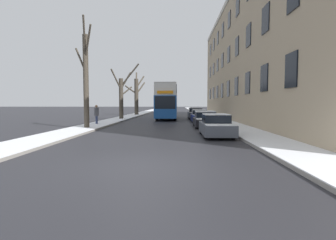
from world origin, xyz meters
TOP-DOWN VIEW (x-y plane):
  - ground_plane at (0.00, 0.00)m, footprint 320.00×320.00m
  - sidewalk_left at (-5.90, 53.00)m, footprint 2.44×130.00m
  - sidewalk_right at (5.90, 53.00)m, footprint 2.44×130.00m
  - terrace_facade_right at (11.61, 22.28)m, footprint 9.10×42.81m
  - bare_tree_left_0 at (-5.69, 11.47)m, footprint 1.84×3.13m
  - bare_tree_left_1 at (-5.48, 23.29)m, footprint 3.38×2.78m
  - bare_tree_left_2 at (-5.54, 35.13)m, footprint 3.08×3.00m
  - double_decker_bus at (-0.09, 25.35)m, footprint 2.51×10.65m
  - parked_car_0 at (3.59, 7.57)m, footprint 1.74×4.12m
  - parked_car_1 at (3.59, 13.77)m, footprint 1.86×4.46m
  - parked_car_2 at (3.59, 20.05)m, footprint 1.68×4.43m
  - parked_car_3 at (3.59, 25.94)m, footprint 1.89×4.53m
  - pedestrian_left_sidewalk at (-6.08, 15.17)m, footprint 0.40×0.40m

SIDE VIEW (x-z plane):
  - ground_plane at x=0.00m, z-range 0.00..0.00m
  - sidewalk_left at x=-5.90m, z-range 0.00..0.16m
  - sidewalk_right at x=5.90m, z-range 0.00..0.16m
  - parked_car_2 at x=3.59m, z-range -0.05..1.30m
  - parked_car_0 at x=3.59m, z-range -0.05..1.31m
  - parked_car_1 at x=3.59m, z-range -0.05..1.32m
  - parked_car_3 at x=3.59m, z-range -0.05..1.38m
  - pedestrian_left_sidewalk at x=-6.08m, z-range 0.09..1.94m
  - double_decker_bus at x=-0.09m, z-range 0.29..4.62m
  - bare_tree_left_1 at x=-5.48m, z-range -0.35..6.34m
  - bare_tree_left_2 at x=-5.54m, z-range -0.20..7.08m
  - bare_tree_left_0 at x=-5.69m, z-range -0.09..8.07m
  - terrace_facade_right at x=11.61m, z-range 0.00..14.57m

